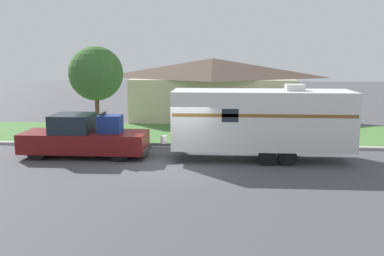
{
  "coord_description": "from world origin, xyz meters",
  "views": [
    {
      "loc": [
        1.74,
        -17.63,
        4.68
      ],
      "look_at": [
        0.4,
        1.38,
        1.4
      ],
      "focal_mm": 40.0,
      "sensor_mm": 36.0,
      "label": 1
    }
  ],
  "objects": [
    {
      "name": "ground_plane",
      "position": [
        0.0,
        0.0,
        0.0
      ],
      "size": [
        120.0,
        120.0,
        0.0
      ],
      "primitive_type": "plane",
      "color": "#47474C"
    },
    {
      "name": "curb_strip",
      "position": [
        0.0,
        3.75,
        0.07
      ],
      "size": [
        80.0,
        0.3,
        0.14
      ],
      "color": "#ADADA8",
      "rests_on": "ground_plane"
    },
    {
      "name": "lawn_strip",
      "position": [
        0.0,
        7.4,
        0.01
      ],
      "size": [
        80.0,
        7.0,
        0.03
      ],
      "color": "#477538",
      "rests_on": "ground_plane"
    },
    {
      "name": "house_across_street",
      "position": [
        1.05,
        14.22,
        2.29
      ],
      "size": [
        12.27,
        7.3,
        4.42
      ],
      "color": "beige",
      "rests_on": "ground_plane"
    },
    {
      "name": "pickup_truck",
      "position": [
        -4.62,
        1.38,
        0.89
      ],
      "size": [
        5.85,
        2.04,
        2.07
      ],
      "color": "black",
      "rests_on": "ground_plane"
    },
    {
      "name": "travel_trailer",
      "position": [
        3.52,
        1.38,
        1.83
      ],
      "size": [
        8.92,
        2.46,
        3.4
      ],
      "color": "black",
      "rests_on": "ground_plane"
    },
    {
      "name": "mailbox",
      "position": [
        3.76,
        4.46,
        1.07
      ],
      "size": [
        0.48,
        0.2,
        1.39
      ],
      "color": "brown",
      "rests_on": "ground_plane"
    },
    {
      "name": "tree_in_yard",
      "position": [
        -5.27,
        5.84,
        3.64
      ],
      "size": [
        3.02,
        3.02,
        5.16
      ],
      "color": "brown",
      "rests_on": "ground_plane"
    }
  ]
}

